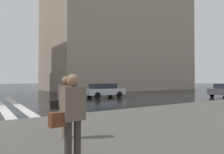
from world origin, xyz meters
The scene contains 5 objects.
ground_plane centered at (0.00, 0.00, 0.00)m, with size 220.00×220.00×0.00m, color black.
haussmann_block_corner centered at (20.14, -20.75, 12.34)m, with size 15.27×26.36×25.20m.
car_white centered at (5.50, -8.85, 0.76)m, with size 1.85×4.10×1.41m.
pedestrian_approaching_kerb centered at (-8.59, 0.19, 1.13)m, with size 0.28×0.64×1.68m.
pedestrian_by_billboard centered at (-6.62, -0.40, 1.13)m, with size 0.35×0.65×1.68m.
Camera 1 is at (-11.96, 1.52, 1.71)m, focal length 32.30 mm.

